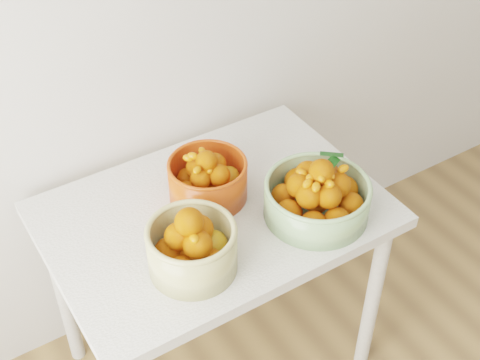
# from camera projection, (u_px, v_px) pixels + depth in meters

# --- Properties ---
(table) EXTENTS (1.00, 0.70, 0.75)m
(table) POSITION_uv_depth(u_px,v_px,m) (215.00, 233.00, 2.07)
(table) COLOR silver
(table) RESTS_ON ground
(bowl_cream) EXTENTS (0.29, 0.29, 0.21)m
(bowl_cream) POSITION_uv_depth(u_px,v_px,m) (192.00, 247.00, 1.78)
(bowl_cream) COLOR tan
(bowl_cream) RESTS_ON table
(bowl_green) EXTENTS (0.33, 0.33, 0.20)m
(bowl_green) POSITION_uv_depth(u_px,v_px,m) (317.00, 196.00, 1.95)
(bowl_green) COLOR #8FB67D
(bowl_green) RESTS_ON table
(bowl_orange) EXTENTS (0.25, 0.25, 0.17)m
(bowl_orange) POSITION_uv_depth(u_px,v_px,m) (208.00, 179.00, 2.01)
(bowl_orange) COLOR red
(bowl_orange) RESTS_ON table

